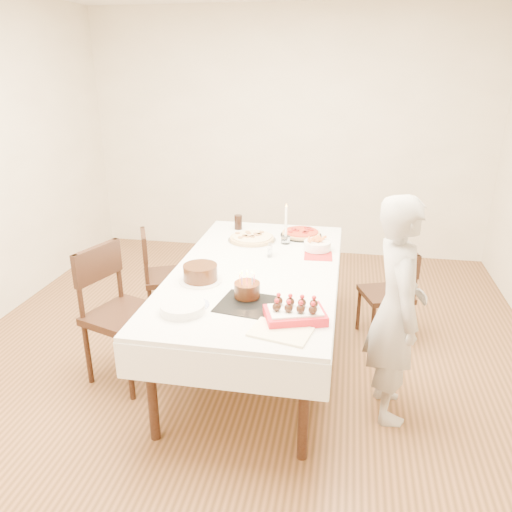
% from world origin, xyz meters
% --- Properties ---
extents(floor, '(5.00, 5.00, 0.00)m').
position_xyz_m(floor, '(0.00, 0.00, 0.00)').
color(floor, '#4F341B').
rests_on(floor, ground).
extents(wall_back, '(4.50, 0.04, 2.70)m').
position_xyz_m(wall_back, '(0.00, 2.50, 1.35)').
color(wall_back, beige).
rests_on(wall_back, floor).
extents(dining_table, '(1.84, 2.41, 0.75)m').
position_xyz_m(dining_table, '(0.09, 0.05, 0.38)').
color(dining_table, silver).
rests_on(dining_table, floor).
extents(chair_right_savory, '(0.50, 0.50, 0.77)m').
position_xyz_m(chair_right_savory, '(1.05, 0.58, 0.39)').
color(chair_right_savory, black).
rests_on(chair_right_savory, floor).
extents(chair_left_savory, '(0.56, 0.56, 0.83)m').
position_xyz_m(chair_left_savory, '(-0.76, 0.53, 0.42)').
color(chair_left_savory, black).
rests_on(chair_left_savory, floor).
extents(chair_left_dessert, '(0.63, 0.63, 0.97)m').
position_xyz_m(chair_left_dessert, '(-0.76, -0.32, 0.48)').
color(chair_left_dessert, black).
rests_on(chair_left_dessert, floor).
extents(person, '(0.41, 0.56, 1.43)m').
position_xyz_m(person, '(1.03, -0.36, 0.72)').
color(person, '#B9B5AE').
rests_on(person, floor).
extents(pizza_white, '(0.50, 0.50, 0.04)m').
position_xyz_m(pizza_white, '(-0.05, 0.62, 0.77)').
color(pizza_white, beige).
rests_on(pizza_white, dining_table).
extents(pizza_pepperoni, '(0.46, 0.46, 0.04)m').
position_xyz_m(pizza_pepperoni, '(0.33, 0.82, 0.77)').
color(pizza_pepperoni, red).
rests_on(pizza_pepperoni, dining_table).
extents(red_placemat, '(0.22, 0.22, 0.01)m').
position_xyz_m(red_placemat, '(0.51, 0.38, 0.75)').
color(red_placemat, '#B21E1E').
rests_on(red_placemat, dining_table).
extents(pasta_bowl, '(0.24, 0.24, 0.07)m').
position_xyz_m(pasta_bowl, '(0.49, 0.50, 0.79)').
color(pasta_bowl, white).
rests_on(pasta_bowl, dining_table).
extents(taper_candle, '(0.10, 0.10, 0.33)m').
position_xyz_m(taper_candle, '(0.23, 0.61, 0.92)').
color(taper_candle, white).
rests_on(taper_candle, dining_table).
extents(shaker_pair, '(0.09, 0.09, 0.09)m').
position_xyz_m(shaker_pair, '(0.15, 0.29, 0.80)').
color(shaker_pair, white).
rests_on(shaker_pair, dining_table).
extents(cola_glass, '(0.07, 0.07, 0.13)m').
position_xyz_m(cola_glass, '(-0.23, 0.91, 0.81)').
color(cola_glass, black).
rests_on(cola_glass, dining_table).
extents(layer_cake, '(0.33, 0.33, 0.12)m').
position_xyz_m(layer_cake, '(-0.23, -0.23, 0.81)').
color(layer_cake, '#351B0D').
rests_on(layer_cake, dining_table).
extents(cake_board, '(0.37, 0.37, 0.01)m').
position_xyz_m(cake_board, '(0.13, -0.51, 0.75)').
color(cake_board, black).
rests_on(cake_board, dining_table).
extents(birthday_cake, '(0.19, 0.19, 0.16)m').
position_xyz_m(birthday_cake, '(0.12, -0.43, 0.84)').
color(birthday_cake, '#3C1D10').
rests_on(birthday_cake, dining_table).
extents(strawberry_box, '(0.39, 0.32, 0.08)m').
position_xyz_m(strawberry_box, '(0.44, -0.65, 0.79)').
color(strawberry_box, red).
rests_on(strawberry_box, dining_table).
extents(box_lid, '(0.36, 0.28, 0.03)m').
position_xyz_m(box_lid, '(0.38, -0.81, 0.75)').
color(box_lid, beige).
rests_on(box_lid, dining_table).
extents(plate_stack, '(0.27, 0.27, 0.05)m').
position_xyz_m(plate_stack, '(-0.21, -0.67, 0.78)').
color(plate_stack, white).
rests_on(plate_stack, dining_table).
extents(china_plate, '(0.21, 0.21, 0.01)m').
position_xyz_m(china_plate, '(-0.17, -0.58, 0.75)').
color(china_plate, white).
rests_on(china_plate, dining_table).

